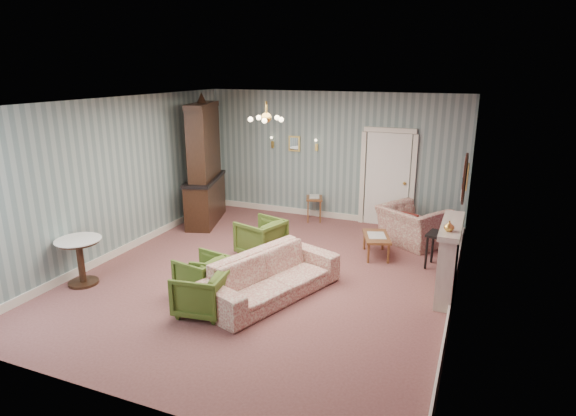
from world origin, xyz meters
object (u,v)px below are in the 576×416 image
at_px(olive_chair_a, 202,290).
at_px(fireplace, 449,259).
at_px(side_table_black, 439,251).
at_px(pedestal_table, 81,262).
at_px(coffee_table, 376,246).
at_px(dresser, 204,161).
at_px(wingback_chair, 413,219).
at_px(olive_chair_c, 261,235).
at_px(olive_chair_b, 202,273).
at_px(sofa_chintz, 271,269).

bearing_deg(olive_chair_a, fireplace, 113.98).
relative_size(side_table_black, pedestal_table, 0.82).
bearing_deg(side_table_black, coffee_table, 173.00).
distance_m(dresser, coffee_table, 4.27).
relative_size(fireplace, side_table_black, 2.19).
distance_m(wingback_chair, side_table_black, 1.25).
bearing_deg(pedestal_table, olive_chair_c, 46.36).
relative_size(olive_chair_b, fireplace, 0.48).
bearing_deg(sofa_chintz, olive_chair_a, 161.29).
bearing_deg(coffee_table, side_table_black, -7.00).
height_order(olive_chair_b, coffee_table, olive_chair_b).
xyz_separation_m(olive_chair_a, pedestal_table, (-2.33, 0.08, 0.03)).
bearing_deg(dresser, olive_chair_b, -76.89).
distance_m(wingback_chair, coffee_table, 1.10).
height_order(wingback_chair, dresser, dresser).
xyz_separation_m(sofa_chintz, dresser, (-2.91, 2.84, 0.96)).
xyz_separation_m(olive_chair_c, coffee_table, (2.02, 0.75, -0.18)).
xyz_separation_m(coffee_table, pedestal_table, (-4.16, -3.00, 0.19)).
xyz_separation_m(olive_chair_a, olive_chair_b, (-0.35, 0.55, -0.02)).
distance_m(olive_chair_c, pedestal_table, 3.11).
distance_m(wingback_chair, dresser, 4.66).
height_order(coffee_table, pedestal_table, pedestal_table).
bearing_deg(side_table_black, olive_chair_a, -135.25).
relative_size(sofa_chintz, pedestal_table, 2.97).
relative_size(dresser, side_table_black, 4.43).
bearing_deg(sofa_chintz, fireplace, -45.79).
bearing_deg(side_table_black, olive_chair_b, -144.20).
bearing_deg(dresser, wingback_chair, -13.49).
xyz_separation_m(dresser, coffee_table, (4.05, -0.61, -1.21)).
height_order(coffee_table, side_table_black, side_table_black).
xyz_separation_m(olive_chair_a, olive_chair_c, (-0.18, 2.33, 0.03)).
relative_size(olive_chair_b, olive_chair_c, 0.88).
height_order(olive_chair_c, dresser, dresser).
bearing_deg(olive_chair_a, side_table_black, 127.16).
distance_m(fireplace, side_table_black, 1.05).
height_order(wingback_chair, fireplace, fireplace).
xyz_separation_m(fireplace, side_table_black, (-0.21, 0.99, -0.26)).
xyz_separation_m(coffee_table, side_table_black, (1.14, -0.14, 0.11)).
xyz_separation_m(wingback_chair, fireplace, (0.83, -2.06, 0.07)).
bearing_deg(olive_chair_b, olive_chair_a, 43.56).
distance_m(olive_chair_a, pedestal_table, 2.33).
bearing_deg(pedestal_table, olive_chair_b, 13.30).
distance_m(side_table_black, pedestal_table, 6.03).
height_order(olive_chair_b, wingback_chair, wingback_chair).
bearing_deg(fireplace, wingback_chair, 112.03).
xyz_separation_m(side_table_black, pedestal_table, (-5.30, -2.87, 0.07)).
relative_size(wingback_chair, coffee_table, 1.45).
bearing_deg(coffee_table, olive_chair_c, -159.50).
height_order(wingback_chair, coffee_table, wingback_chair).
distance_m(olive_chair_b, pedestal_table, 2.03).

